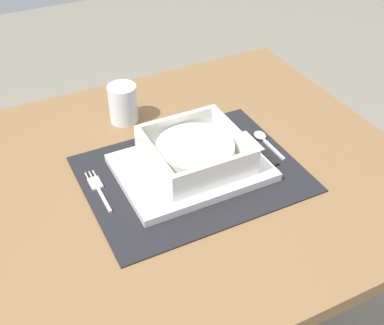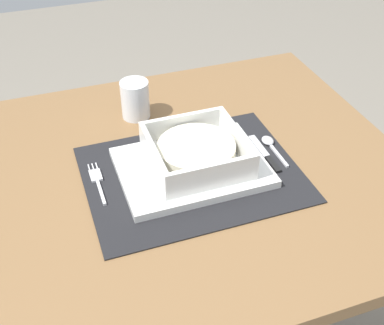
{
  "view_description": "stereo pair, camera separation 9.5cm",
  "coord_description": "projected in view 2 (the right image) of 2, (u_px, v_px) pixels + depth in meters",
  "views": [
    {
      "loc": [
        -0.32,
        -0.7,
        1.39
      ],
      "look_at": [
        0.02,
        -0.02,
        0.79
      ],
      "focal_mm": 46.93,
      "sensor_mm": 36.0,
      "label": 1
    },
    {
      "loc": [
        -0.23,
        -0.74,
        1.39
      ],
      "look_at": [
        0.02,
        -0.02,
        0.79
      ],
      "focal_mm": 46.93,
      "sensor_mm": 36.0,
      "label": 2
    }
  ],
  "objects": [
    {
      "name": "spoon",
      "position": [
        270.0,
        143.0,
        1.05
      ],
      "size": [
        0.02,
        0.11,
        0.01
      ],
      "rotation": [
        0.0,
        0.0,
        -0.07
      ],
      "color": "silver",
      "rests_on": "placemat"
    },
    {
      "name": "placemat",
      "position": [
        192.0,
        174.0,
        0.98
      ],
      "size": [
        0.41,
        0.32,
        0.0
      ],
      "primitive_type": "cube",
      "color": "black",
      "rests_on": "dining_table"
    },
    {
      "name": "butter_knife",
      "position": [
        266.0,
        156.0,
        1.02
      ],
      "size": [
        0.01,
        0.13,
        0.01
      ],
      "rotation": [
        0.0,
        0.0,
        0.04
      ],
      "color": "black",
      "rests_on": "placemat"
    },
    {
      "name": "drinking_glass",
      "position": [
        135.0,
        101.0,
        1.13
      ],
      "size": [
        0.06,
        0.06,
        0.09
      ],
      "color": "white",
      "rests_on": "dining_table"
    },
    {
      "name": "dining_table",
      "position": [
        177.0,
        210.0,
        1.06
      ],
      "size": [
        0.93,
        0.78,
        0.76
      ],
      "color": "brown",
      "rests_on": "ground"
    },
    {
      "name": "bread_knife",
      "position": [
        264.0,
        165.0,
        1.0
      ],
      "size": [
        0.01,
        0.13,
        0.01
      ],
      "rotation": [
        0.0,
        0.0,
        -0.05
      ],
      "color": "#59331E",
      "rests_on": "placemat"
    },
    {
      "name": "serving_plate",
      "position": [
        192.0,
        167.0,
        0.99
      ],
      "size": [
        0.28,
        0.21,
        0.02
      ],
      "primitive_type": "cube",
      "color": "white",
      "rests_on": "placemat"
    },
    {
      "name": "fork",
      "position": [
        97.0,
        180.0,
        0.96
      ],
      "size": [
        0.02,
        0.13,
        0.0
      ],
      "rotation": [
        0.0,
        0.0,
        0.04
      ],
      "color": "silver",
      "rests_on": "placemat"
    },
    {
      "name": "porridge_bowl",
      "position": [
        196.0,
        152.0,
        0.97
      ],
      "size": [
        0.18,
        0.18,
        0.06
      ],
      "color": "white",
      "rests_on": "serving_plate"
    }
  ]
}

